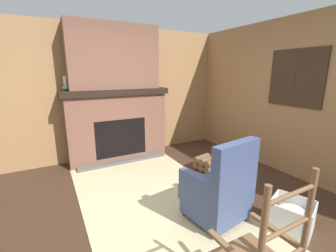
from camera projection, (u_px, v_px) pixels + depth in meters
ground_plane at (169, 214)px, 2.78m from camera, size 14.00×14.00×0.00m
wood_panel_wall_left at (112, 93)px, 4.49m from camera, size 0.06×5.27×2.58m
wood_panel_wall_back at (299, 98)px, 3.57m from camera, size 5.27×0.09×2.58m
fireplace_hearth at (118, 125)px, 4.41m from camera, size 0.66×1.97×1.39m
chimney_breast at (114, 57)px, 4.11m from camera, size 0.39×1.65×1.16m
area_rug at (160, 205)px, 2.94m from camera, size 3.54×1.86×0.01m
armchair at (219, 192)px, 2.57m from camera, size 0.70×0.72×1.02m
firewood_stack at (207, 163)px, 4.01m from camera, size 0.45×0.42×0.24m
laundry_basket at (291, 216)px, 2.45m from camera, size 0.52×0.51×0.34m
oil_lamp_vase at (66, 85)px, 3.87m from camera, size 0.11×0.11×0.25m
storage_case at (151, 84)px, 4.62m from camera, size 0.17×0.22×0.13m
decorative_plate_on_mantel at (118, 82)px, 4.31m from camera, size 0.06×0.23×0.23m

